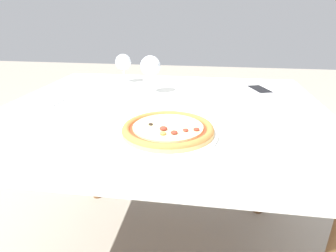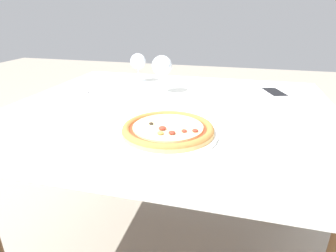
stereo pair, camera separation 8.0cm
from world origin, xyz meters
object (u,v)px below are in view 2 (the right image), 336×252
object	(u,v)px
wine_glass_far_left	(138,62)
wine_glass_far_right	(162,67)
fork	(77,96)
pizza_plate	(168,130)
dining_table	(169,130)
cell_phone	(274,93)

from	to	relation	value
wine_glass_far_left	wine_glass_far_right	distance (m)	0.24
fork	wine_glass_far_right	distance (m)	0.38
pizza_plate	wine_glass_far_right	world-z (taller)	wine_glass_far_right
dining_table	fork	bearing A→B (deg)	174.74
dining_table	pizza_plate	distance (m)	0.27
dining_table	wine_glass_far_right	bearing A→B (deg)	113.56
dining_table	wine_glass_far_left	distance (m)	0.47
pizza_plate	wine_glass_far_right	distance (m)	0.46
dining_table	pizza_plate	xyz separation A→B (m)	(0.06, -0.24, 0.11)
fork	wine_glass_far_left	size ratio (longest dim) A/B	1.20
wine_glass_far_left	cell_phone	distance (m)	0.65
fork	cell_phone	distance (m)	0.84
cell_phone	wine_glass_far_right	bearing A→B (deg)	-166.81
wine_glass_far_left	cell_phone	bearing A→B (deg)	-5.62
wine_glass_far_left	cell_phone	world-z (taller)	wine_glass_far_left
dining_table	fork	distance (m)	0.42
cell_phone	fork	bearing A→B (deg)	-162.41
dining_table	cell_phone	world-z (taller)	cell_phone
fork	wine_glass_far_right	size ratio (longest dim) A/B	1.04
wine_glass_far_left	dining_table	bearing A→B (deg)	-54.84
fork	cell_phone	xyz separation A→B (m)	(0.80, 0.25, 0.00)
dining_table	wine_glass_far_left	bearing A→B (deg)	125.16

